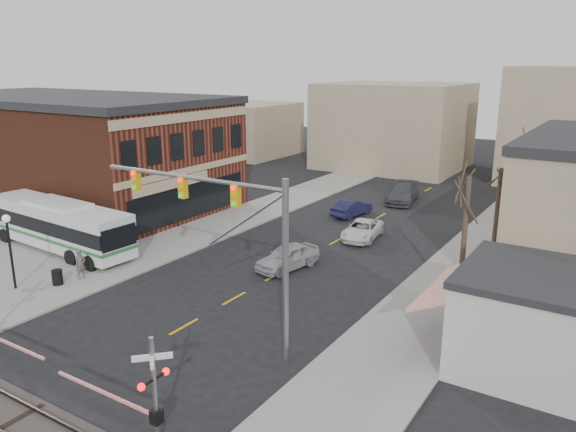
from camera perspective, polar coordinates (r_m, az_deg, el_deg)
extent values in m
plane|color=black|center=(27.05, -13.47, -12.51)|extent=(160.00, 160.00, 0.00)
cube|color=gray|center=(46.98, -4.24, 0.06)|extent=(5.00, 60.00, 0.12)
cube|color=gray|center=(39.22, 18.75, -3.88)|extent=(5.00, 60.00, 0.12)
cube|color=#2D231E|center=(23.82, -24.44, -17.38)|extent=(160.00, 0.08, 0.14)
cube|color=#5E2B1B|center=(55.65, -21.63, 6.11)|extent=(30.00, 15.00, 9.00)
cube|color=#262628|center=(55.17, -22.13, 11.03)|extent=(30.40, 15.40, 0.60)
cube|color=tan|center=(44.54, -9.97, 4.62)|extent=(0.10, 15.00, 0.50)
cube|color=tan|center=(43.97, -10.22, 9.87)|extent=(0.10, 15.00, 0.70)
cube|color=black|center=(45.07, -9.82, 1.50)|extent=(0.08, 13.00, 2.60)
cube|color=beige|center=(25.61, 26.19, -10.44)|extent=(8.00, 6.00, 4.00)
cube|color=#262628|center=(24.80, 26.77, -5.94)|extent=(8.20, 6.20, 0.30)
cube|color=red|center=(25.96, 15.88, -6.61)|extent=(1.68, 6.00, 0.87)
cylinder|color=#382B21|center=(30.54, 17.43, -2.42)|extent=(0.28, 0.28, 6.75)
cylinder|color=#382B21|center=(36.17, 20.40, -0.31)|extent=(0.28, 0.28, 6.30)
cylinder|color=#382B21|center=(43.70, 22.99, 2.63)|extent=(0.28, 0.28, 7.20)
cube|color=silver|center=(40.89, -22.23, -0.80)|extent=(12.78, 3.47, 2.82)
cube|color=black|center=(40.84, -22.26, -0.53)|extent=(12.82, 3.51, 0.95)
cube|color=#277738|center=(41.07, -22.14, -1.67)|extent=(12.82, 3.51, 0.21)
cylinder|color=black|center=(41.26, -22.05, -2.58)|extent=(1.21, 2.80, 1.05)
cylinder|color=gray|center=(23.38, -0.25, -5.84)|extent=(0.28, 0.28, 8.00)
cylinder|color=gray|center=(25.39, -9.99, 3.88)|extent=(10.17, 0.20, 0.20)
cube|color=gold|center=(23.87, -5.32, 2.08)|extent=(0.35, 0.30, 1.00)
cube|color=gold|center=(25.77, -10.63, 2.88)|extent=(0.35, 0.30, 1.00)
cube|color=gold|center=(27.87, -15.18, 3.54)|extent=(0.35, 0.30, 1.00)
cube|color=#FF0C0C|center=(26.85, -26.65, -11.42)|extent=(5.00, 0.10, 0.10)
cylinder|color=gray|center=(19.77, -13.37, -17.06)|extent=(0.16, 0.16, 4.00)
cube|color=silver|center=(19.12, -13.62, -13.76)|extent=(1.00, 1.00, 0.18)
cube|color=silver|center=(19.12, -13.62, -13.76)|extent=(1.00, 1.00, 0.18)
sphere|color=#FF0C0C|center=(19.20, -14.68, -16.47)|extent=(0.26, 0.26, 0.26)
sphere|color=#FF0C0C|center=(19.84, -12.30, -15.18)|extent=(0.26, 0.26, 0.26)
cube|color=black|center=(20.27, -13.21, -19.21)|extent=(0.35, 0.35, 0.50)
cube|color=#FF0C0C|center=(21.95, -18.21, -16.67)|extent=(5.00, 0.10, 0.10)
cylinder|color=black|center=(34.81, -26.31, -3.60)|extent=(0.14, 0.14, 3.94)
sphere|color=silver|center=(34.24, -26.73, -0.24)|extent=(0.44, 0.44, 0.44)
cylinder|color=black|center=(34.90, -22.39, -5.77)|extent=(0.60, 0.60, 0.87)
imported|color=#A3A2A7|center=(34.93, -0.03, -4.15)|extent=(2.73, 4.80, 1.54)
imported|color=#171637|center=(47.07, 6.50, 0.82)|extent=(2.10, 4.33, 1.37)
imported|color=silver|center=(41.15, 7.56, -1.40)|extent=(2.81, 4.98, 1.31)
imported|color=#424146|center=(52.42, 11.58, 2.26)|extent=(3.16, 5.88, 1.62)
imported|color=#60544D|center=(35.14, -20.33, -4.62)|extent=(0.47, 0.67, 1.78)
imported|color=#313A56|center=(38.15, -18.00, -2.96)|extent=(0.99, 1.01, 1.64)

